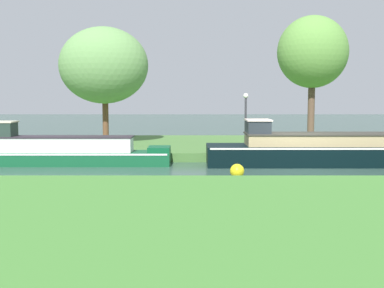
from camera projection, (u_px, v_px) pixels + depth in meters
ground_plane at (298, 169)px, 19.39m from camera, size 120.00×120.00×0.00m
riverbank_far at (270, 146)px, 26.34m from camera, size 72.00×10.00×0.40m
black_barge at (315, 150)px, 20.52m from camera, size 9.23×2.17×1.96m
forest_narrowboat at (65, 151)px, 20.53m from camera, size 8.64×1.46×1.88m
willow_tree_left at (104, 66)px, 25.46m from camera, size 4.74×3.87×6.21m
willow_tree_centre at (313, 52)px, 26.00m from camera, size 3.83×3.50×6.89m
lamp_post at (246, 114)px, 22.44m from camera, size 0.24×0.24×2.68m
mooring_post_near at (126, 147)px, 21.69m from camera, size 0.20×0.20×0.53m
channel_buoy at (237, 171)px, 17.22m from camera, size 0.52×0.52×0.52m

